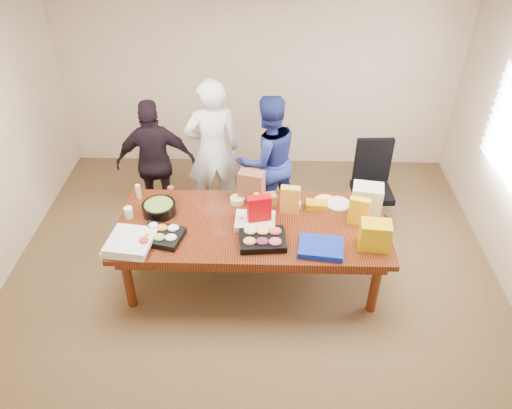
{
  "coord_description": "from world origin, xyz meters",
  "views": [
    {
      "loc": [
        0.15,
        -3.99,
        3.97
      ],
      "look_at": [
        0.04,
        0.1,
        0.93
      ],
      "focal_mm": 34.72,
      "sensor_mm": 36.0,
      "label": 1
    }
  ],
  "objects_px": {
    "office_chair": "(372,189)",
    "person_right": "(268,160)",
    "salad_bowl": "(159,209)",
    "conference_table": "(252,251)",
    "sheet_cake": "(255,221)",
    "person_center": "(213,151)"
  },
  "relations": [
    {
      "from": "office_chair",
      "to": "salad_bowl",
      "type": "xyz_separation_m",
      "value": [
        -2.43,
        -0.82,
        0.28
      ]
    },
    {
      "from": "office_chair",
      "to": "salad_bowl",
      "type": "relative_size",
      "value": 2.97
    },
    {
      "from": "person_center",
      "to": "sheet_cake",
      "type": "xyz_separation_m",
      "value": [
        0.55,
        -1.2,
        -0.13
      ]
    },
    {
      "from": "person_center",
      "to": "salad_bowl",
      "type": "height_order",
      "value": "person_center"
    },
    {
      "from": "office_chair",
      "to": "sheet_cake",
      "type": "bearing_deg",
      "value": -147.92
    },
    {
      "from": "office_chair",
      "to": "person_right",
      "type": "distance_m",
      "value": 1.33
    },
    {
      "from": "person_center",
      "to": "sheet_cake",
      "type": "relative_size",
      "value": 4.48
    },
    {
      "from": "sheet_cake",
      "to": "office_chair",
      "type": "bearing_deg",
      "value": 37.01
    },
    {
      "from": "conference_table",
      "to": "salad_bowl",
      "type": "height_order",
      "value": "salad_bowl"
    },
    {
      "from": "office_chair",
      "to": "salad_bowl",
      "type": "bearing_deg",
      "value": -164.34
    },
    {
      "from": "conference_table",
      "to": "person_center",
      "type": "distance_m",
      "value": 1.42
    },
    {
      "from": "person_center",
      "to": "sheet_cake",
      "type": "height_order",
      "value": "person_center"
    },
    {
      "from": "person_center",
      "to": "person_right",
      "type": "relative_size",
      "value": 1.11
    },
    {
      "from": "person_center",
      "to": "salad_bowl",
      "type": "bearing_deg",
      "value": 50.25
    },
    {
      "from": "person_center",
      "to": "person_right",
      "type": "xyz_separation_m",
      "value": [
        0.67,
        -0.05,
        -0.09
      ]
    },
    {
      "from": "office_chair",
      "to": "person_center",
      "type": "height_order",
      "value": "person_center"
    },
    {
      "from": "conference_table",
      "to": "sheet_cake",
      "type": "xyz_separation_m",
      "value": [
        0.03,
        0.0,
        0.41
      ]
    },
    {
      "from": "salad_bowl",
      "to": "office_chair",
      "type": "bearing_deg",
      "value": 18.78
    },
    {
      "from": "person_right",
      "to": "person_center",
      "type": "bearing_deg",
      "value": -27.92
    },
    {
      "from": "sheet_cake",
      "to": "salad_bowl",
      "type": "relative_size",
      "value": 1.15
    },
    {
      "from": "conference_table",
      "to": "person_right",
      "type": "relative_size",
      "value": 1.69
    },
    {
      "from": "person_right",
      "to": "sheet_cake",
      "type": "xyz_separation_m",
      "value": [
        -0.12,
        -1.15,
        -0.04
      ]
    }
  ]
}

